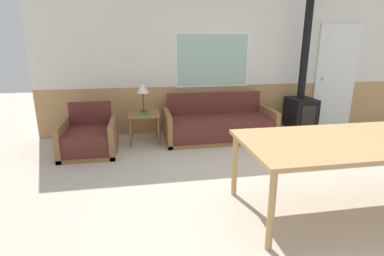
{
  "coord_description": "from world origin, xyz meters",
  "views": [
    {
      "loc": [
        -1.79,
        -2.92,
        1.69
      ],
      "look_at": [
        -1.08,
        1.09,
        0.5
      ],
      "focal_mm": 28.0,
      "sensor_mm": 36.0,
      "label": 1
    }
  ],
  "objects_px": {
    "couch": "(219,126)",
    "armchair": "(89,139)",
    "table_lamp": "(143,89)",
    "dining_table": "(351,145)",
    "wood_stove": "(301,102)",
    "side_table": "(144,118)"
  },
  "relations": [
    {
      "from": "couch",
      "to": "dining_table",
      "type": "height_order",
      "value": "couch"
    },
    {
      "from": "couch",
      "to": "armchair",
      "type": "xyz_separation_m",
      "value": [
        -2.17,
        -0.33,
        -0.01
      ]
    },
    {
      "from": "dining_table",
      "to": "table_lamp",
      "type": "bearing_deg",
      "value": 126.94
    },
    {
      "from": "side_table",
      "to": "dining_table",
      "type": "height_order",
      "value": "dining_table"
    },
    {
      "from": "couch",
      "to": "table_lamp",
      "type": "distance_m",
      "value": 1.48
    },
    {
      "from": "side_table",
      "to": "armchair",
      "type": "bearing_deg",
      "value": -155.96
    },
    {
      "from": "table_lamp",
      "to": "wood_stove",
      "type": "height_order",
      "value": "wood_stove"
    },
    {
      "from": "side_table",
      "to": "table_lamp",
      "type": "xyz_separation_m",
      "value": [
        0.0,
        0.09,
        0.49
      ]
    },
    {
      "from": "table_lamp",
      "to": "armchair",
      "type": "bearing_deg",
      "value": -151.19
    },
    {
      "from": "armchair",
      "to": "wood_stove",
      "type": "distance_m",
      "value": 3.84
    },
    {
      "from": "table_lamp",
      "to": "dining_table",
      "type": "bearing_deg",
      "value": -53.06
    },
    {
      "from": "couch",
      "to": "dining_table",
      "type": "relative_size",
      "value": 0.87
    },
    {
      "from": "wood_stove",
      "to": "armchair",
      "type": "bearing_deg",
      "value": -173.33
    },
    {
      "from": "table_lamp",
      "to": "side_table",
      "type": "bearing_deg",
      "value": -92.05
    },
    {
      "from": "armchair",
      "to": "dining_table",
      "type": "bearing_deg",
      "value": -53.18
    },
    {
      "from": "table_lamp",
      "to": "wood_stove",
      "type": "distance_m",
      "value": 2.94
    },
    {
      "from": "armchair",
      "to": "table_lamp",
      "type": "distance_m",
      "value": 1.2
    },
    {
      "from": "couch",
      "to": "armchair",
      "type": "bearing_deg",
      "value": -171.35
    },
    {
      "from": "side_table",
      "to": "wood_stove",
      "type": "distance_m",
      "value": 2.94
    },
    {
      "from": "armchair",
      "to": "side_table",
      "type": "relative_size",
      "value": 1.61
    },
    {
      "from": "armchair",
      "to": "side_table",
      "type": "height_order",
      "value": "armchair"
    },
    {
      "from": "couch",
      "to": "side_table",
      "type": "distance_m",
      "value": 1.32
    }
  ]
}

